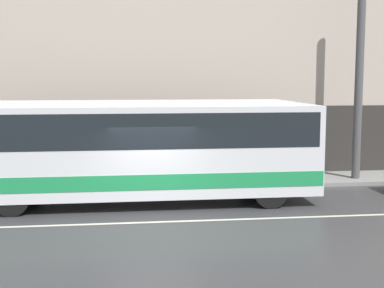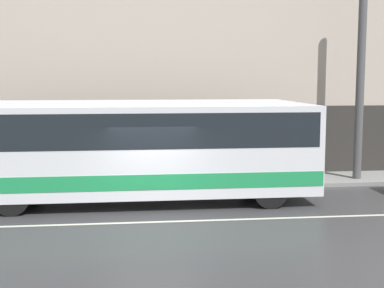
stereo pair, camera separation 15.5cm
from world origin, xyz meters
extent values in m
plane|color=#38383A|center=(0.00, 0.00, 0.00)|extent=(60.00, 60.00, 0.00)
cube|color=gray|center=(0.00, 5.20, 0.07)|extent=(60.00, 2.41, 0.14)
cube|color=#B7A899|center=(0.00, 6.56, 5.84)|extent=(60.00, 0.30, 11.67)
cube|color=#2D2B28|center=(0.00, 6.39, 1.40)|extent=(60.00, 0.06, 2.80)
cube|color=beige|center=(0.00, 0.00, 0.00)|extent=(54.00, 0.14, 0.01)
cube|color=silver|center=(-0.63, 2.26, 1.71)|extent=(11.53, 2.48, 2.72)
cube|color=#1E8C4C|center=(-0.63, 2.26, 0.90)|extent=(11.47, 2.51, 0.45)
cube|color=black|center=(-0.63, 2.26, 2.37)|extent=(11.18, 2.50, 1.03)
cube|color=orange|center=(5.08, 2.26, 2.88)|extent=(0.12, 1.86, 0.28)
cube|color=silver|center=(-0.63, 2.26, 3.13)|extent=(9.80, 2.11, 0.12)
cylinder|color=black|center=(3.53, 1.18, 0.52)|extent=(1.04, 0.28, 1.04)
cylinder|color=black|center=(3.53, 3.34, 0.52)|extent=(1.04, 0.28, 1.04)
cylinder|color=black|center=(-4.00, 1.18, 0.52)|extent=(1.04, 0.28, 1.04)
cylinder|color=black|center=(-4.00, 3.34, 0.52)|extent=(1.04, 0.28, 1.04)
cylinder|color=#4C4C4F|center=(7.84, 4.81, 3.81)|extent=(0.30, 0.30, 7.35)
camera|label=1|loc=(-0.78, -14.12, 3.85)|focal=50.00mm
camera|label=2|loc=(-0.63, -14.13, 3.85)|focal=50.00mm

